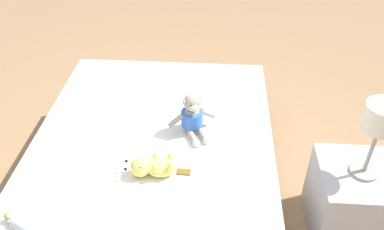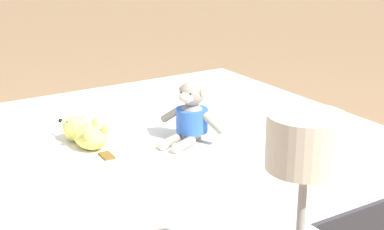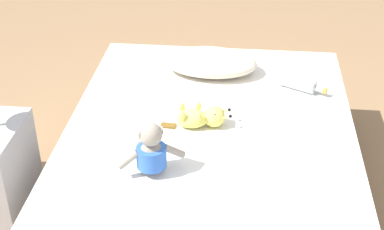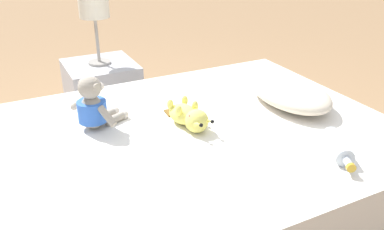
# 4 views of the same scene
# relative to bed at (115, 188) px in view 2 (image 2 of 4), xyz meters

# --- Properties ---
(bed) EXTENTS (1.37, 2.03, 0.45)m
(bed) POSITION_rel_bed_xyz_m (0.00, 0.00, 0.00)
(bed) COLOR #2D2D33
(bed) RESTS_ON ground_plane
(plush_monkey) EXTENTS (0.27, 0.25, 0.24)m
(plush_monkey) POSITION_rel_bed_xyz_m (-0.21, -0.22, 0.32)
(plush_monkey) COLOR #9E9384
(plush_monkey) RESTS_ON bed
(plush_yellow_creature) EXTENTS (0.33, 0.13, 0.10)m
(plush_yellow_creature) POSITION_rel_bed_xyz_m (-0.04, 0.13, 0.28)
(plush_yellow_creature) COLOR #EAE066
(plush_yellow_creature) RESTS_ON bed
(bedside_lamp) EXTENTS (0.18, 0.18, 0.42)m
(bedside_lamp) POSITION_rel_bed_xyz_m (-1.11, 0.03, 0.54)
(bedside_lamp) COLOR gray
(bedside_lamp) RESTS_ON nightstand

